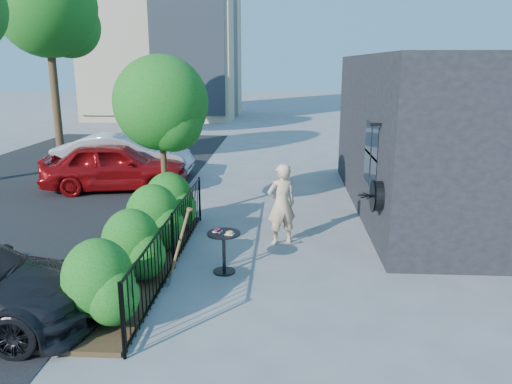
# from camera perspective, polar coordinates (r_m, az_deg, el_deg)

# --- Properties ---
(ground) EXTENTS (120.00, 120.00, 0.00)m
(ground) POSITION_cam_1_polar(r_m,az_deg,el_deg) (9.52, -0.39, -8.93)
(ground) COLOR gray
(ground) RESTS_ON ground
(shop_building) EXTENTS (6.22, 9.00, 4.00)m
(shop_building) POSITION_cam_1_polar(r_m,az_deg,el_deg) (14.22, 23.71, 6.06)
(shop_building) COLOR black
(shop_building) RESTS_ON ground
(fence) EXTENTS (0.05, 6.05, 1.10)m
(fence) POSITION_cam_1_polar(r_m,az_deg,el_deg) (9.52, -9.48, -5.51)
(fence) COLOR black
(fence) RESTS_ON ground
(planting_bed) EXTENTS (1.30, 6.00, 0.08)m
(planting_bed) POSITION_cam_1_polar(r_m,az_deg,el_deg) (9.88, -13.35, -8.19)
(planting_bed) COLOR #382616
(planting_bed) RESTS_ON ground
(shrubs) EXTENTS (1.10, 5.60, 1.24)m
(shrubs) POSITION_cam_1_polar(r_m,az_deg,el_deg) (9.72, -12.85, -4.40)
(shrubs) COLOR #155012
(shrubs) RESTS_ON ground
(patio_tree) EXTENTS (2.20, 2.20, 3.94)m
(patio_tree) POSITION_cam_1_polar(r_m,az_deg,el_deg) (11.86, -10.52, 9.31)
(patio_tree) COLOR #3F2B19
(patio_tree) RESTS_ON ground
(street_tree_far) EXTENTS (4.40, 4.40, 8.28)m
(street_tree_far) POSITION_cam_1_polar(r_m,az_deg,el_deg) (25.08, -22.67, 18.32)
(street_tree_far) COLOR #3F2B19
(street_tree_far) RESTS_ON ground
(cafe_table) EXTENTS (0.62, 0.62, 0.83)m
(cafe_table) POSITION_cam_1_polar(r_m,az_deg,el_deg) (9.26, -3.69, -6.08)
(cafe_table) COLOR black
(cafe_table) RESTS_ON ground
(woman) EXTENTS (0.75, 0.64, 1.76)m
(woman) POSITION_cam_1_polar(r_m,az_deg,el_deg) (10.63, 2.94, -1.39)
(woman) COLOR #CEAD85
(woman) RESTS_ON ground
(shovel) EXTENTS (0.49, 0.19, 1.45)m
(shovel) POSITION_cam_1_polar(r_m,az_deg,el_deg) (8.80, -8.94, -6.65)
(shovel) COLOR brown
(shovel) RESTS_ON ground
(car_red) EXTENTS (4.58, 2.46, 1.48)m
(car_red) POSITION_cam_1_polar(r_m,az_deg,el_deg) (15.83, -15.75, 2.85)
(car_red) COLOR maroon
(car_red) RESTS_ON ground
(car_silver) EXTENTS (4.58, 1.71, 1.49)m
(car_silver) POSITION_cam_1_polar(r_m,az_deg,el_deg) (17.53, -14.82, 4.03)
(car_silver) COLOR #A8A8AD
(car_silver) RESTS_ON ground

